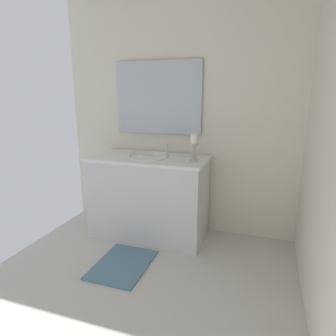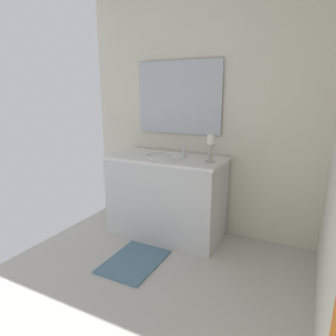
{
  "view_description": "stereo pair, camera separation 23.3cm",
  "coord_description": "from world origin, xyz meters",
  "px_view_note": "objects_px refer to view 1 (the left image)",
  "views": [
    {
      "loc": [
        1.42,
        0.89,
        1.45
      ],
      "look_at": [
        -0.13,
        0.36,
        1.04
      ],
      "focal_mm": 31.62,
      "sensor_mm": 36.0,
      "label": 1
    },
    {
      "loc": [
        1.33,
        1.1,
        1.45
      ],
      "look_at": [
        -0.13,
        0.36,
        1.04
      ],
      "focal_mm": 31.62,
      "sensor_mm": 36.0,
      "label": 2
    }
  ],
  "objects_px": {
    "sink_basin": "(149,161)",
    "mirror": "(158,98)",
    "candle_holder_tall": "(194,147)",
    "bath_mat": "(123,264)",
    "vanity_cabinet": "(149,197)"
  },
  "relations": [
    {
      "from": "sink_basin",
      "to": "mirror",
      "type": "height_order",
      "value": "mirror"
    },
    {
      "from": "sink_basin",
      "to": "mirror",
      "type": "distance_m",
      "value": 0.67
    },
    {
      "from": "candle_holder_tall",
      "to": "sink_basin",
      "type": "bearing_deg",
      "value": -95.08
    },
    {
      "from": "sink_basin",
      "to": "mirror",
      "type": "bearing_deg",
      "value": -179.8
    },
    {
      "from": "bath_mat",
      "to": "candle_holder_tall",
      "type": "bearing_deg",
      "value": 141.04
    },
    {
      "from": "candle_holder_tall",
      "to": "bath_mat",
      "type": "distance_m",
      "value": 1.22
    },
    {
      "from": "sink_basin",
      "to": "candle_holder_tall",
      "type": "xyz_separation_m",
      "value": [
        0.04,
        0.47,
        0.17
      ]
    },
    {
      "from": "vanity_cabinet",
      "to": "candle_holder_tall",
      "type": "bearing_deg",
      "value": 84.93
    },
    {
      "from": "candle_holder_tall",
      "to": "bath_mat",
      "type": "height_order",
      "value": "candle_holder_tall"
    },
    {
      "from": "vanity_cabinet",
      "to": "candle_holder_tall",
      "type": "relative_size",
      "value": 4.58
    },
    {
      "from": "sink_basin",
      "to": "bath_mat",
      "type": "height_order",
      "value": "sink_basin"
    },
    {
      "from": "vanity_cabinet",
      "to": "mirror",
      "type": "relative_size",
      "value": 1.28
    },
    {
      "from": "mirror",
      "to": "vanity_cabinet",
      "type": "bearing_deg",
      "value": -0.01
    },
    {
      "from": "vanity_cabinet",
      "to": "sink_basin",
      "type": "xyz_separation_m",
      "value": [
        -0.0,
        0.0,
        0.38
      ]
    },
    {
      "from": "mirror",
      "to": "bath_mat",
      "type": "height_order",
      "value": "mirror"
    }
  ]
}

